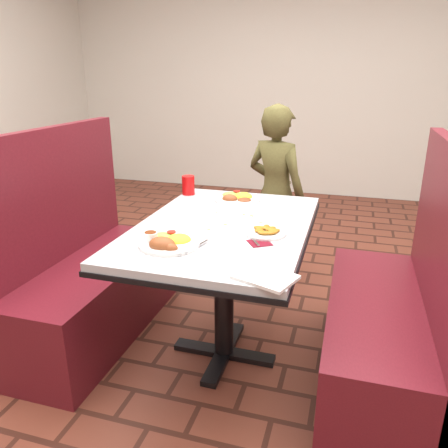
% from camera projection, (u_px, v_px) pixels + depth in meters
% --- Properties ---
extents(dining_table, '(0.81, 1.21, 0.75)m').
position_uv_depth(dining_table, '(224.00, 242.00, 2.14)').
color(dining_table, '#BBBDC0').
rests_on(dining_table, ground).
extents(booth_bench_left, '(0.47, 1.20, 1.17)m').
position_uv_depth(booth_bench_left, '(89.00, 281.00, 2.47)').
color(booth_bench_left, maroon).
rests_on(booth_bench_left, ground).
extents(booth_bench_right, '(0.47, 1.20, 1.17)m').
position_uv_depth(booth_bench_right, '(388.00, 325.00, 2.04)').
color(booth_bench_right, maroon).
rests_on(booth_bench_right, ground).
extents(diner_person, '(0.54, 0.46, 1.25)m').
position_uv_depth(diner_person, '(275.00, 194.00, 3.11)').
color(diner_person, brown).
rests_on(diner_person, ground).
extents(near_dinner_plate, '(0.26, 0.26, 0.08)m').
position_uv_depth(near_dinner_plate, '(168.00, 239.00, 1.84)').
color(near_dinner_plate, white).
rests_on(near_dinner_plate, dining_table).
extents(far_dinner_plate, '(0.26, 0.26, 0.07)m').
position_uv_depth(far_dinner_plate, '(237.00, 196.00, 2.50)').
color(far_dinner_plate, white).
rests_on(far_dinner_plate, dining_table).
extents(plantain_plate, '(0.19, 0.19, 0.03)m').
position_uv_depth(plantain_plate, '(265.00, 232.00, 1.98)').
color(plantain_plate, white).
rests_on(plantain_plate, dining_table).
extents(maroon_napkin, '(0.13, 0.13, 0.00)m').
position_uv_depth(maroon_napkin, '(260.00, 243.00, 1.88)').
color(maroon_napkin, '#5D0E19').
rests_on(maroon_napkin, dining_table).
extents(spoon_utensil, '(0.08, 0.12, 0.00)m').
position_uv_depth(spoon_utensil, '(253.00, 240.00, 1.90)').
color(spoon_utensil, silver).
rests_on(spoon_utensil, dining_table).
extents(red_tumbler, '(0.07, 0.07, 0.11)m').
position_uv_depth(red_tumbler, '(188.00, 185.00, 2.61)').
color(red_tumbler, red).
rests_on(red_tumbler, dining_table).
extents(paper_napkin, '(0.24, 0.21, 0.01)m').
position_uv_depth(paper_napkin, '(265.00, 277.00, 1.55)').
color(paper_napkin, white).
rests_on(paper_napkin, dining_table).
extents(knife_utensil, '(0.05, 0.16, 0.00)m').
position_uv_depth(knife_utensil, '(197.00, 246.00, 1.82)').
color(knife_utensil, silver).
rests_on(knife_utensil, dining_table).
extents(fork_utensil, '(0.02, 0.14, 0.00)m').
position_uv_depth(fork_utensil, '(185.00, 248.00, 1.80)').
color(fork_utensil, silver).
rests_on(fork_utensil, dining_table).
extents(lettuce_shreds, '(0.28, 0.32, 0.00)m').
position_uv_depth(lettuce_shreds, '(235.00, 221.00, 2.16)').
color(lettuce_shreds, '#8ECA51').
rests_on(lettuce_shreds, dining_table).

